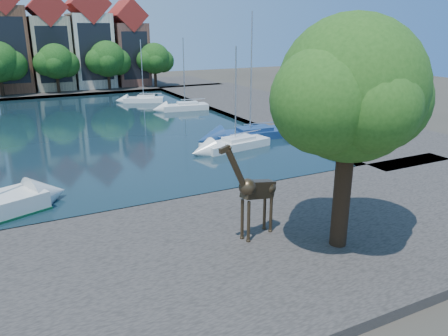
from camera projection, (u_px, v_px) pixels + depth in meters
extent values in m
plane|color=#38332B|center=(134.00, 214.00, 25.61)|extent=(160.00, 160.00, 0.00)
cube|color=black|center=(72.00, 130.00, 45.99)|extent=(38.00, 50.00, 0.08)
cube|color=#47413D|center=(177.00, 266.00, 19.59)|extent=(50.00, 14.00, 0.50)
cube|color=#47413D|center=(43.00, 90.00, 73.10)|extent=(60.00, 16.00, 0.50)
cube|color=#47413D|center=(272.00, 109.00, 56.61)|extent=(14.00, 52.00, 0.50)
cylinder|color=#332114|center=(342.00, 191.00, 20.17)|extent=(0.80, 0.80, 5.50)
sphere|color=#234F16|center=(351.00, 89.00, 18.72)|extent=(6.40, 6.40, 6.40)
sphere|color=#234F16|center=(378.00, 100.00, 20.00)|extent=(4.80, 4.80, 4.80)
sphere|color=#234F16|center=(324.00, 101.00, 17.73)|extent=(4.48, 4.48, 4.48)
cube|color=brown|center=(10.00, 49.00, 69.31)|extent=(5.39, 9.00, 13.00)
cube|color=black|center=(11.00, 51.00, 65.50)|extent=(4.40, 0.05, 9.75)
cube|color=tan|center=(51.00, 53.00, 72.10)|extent=(5.88, 9.00, 11.50)
cube|color=#A72721|center=(45.00, 8.00, 69.92)|extent=(5.94, 9.18, 5.94)
cube|color=black|center=(54.00, 55.00, 68.30)|extent=(4.80, 0.05, 8.62)
cube|color=beige|center=(91.00, 51.00, 74.81)|extent=(6.37, 9.00, 12.00)
cube|color=#A72721|center=(87.00, 5.00, 72.51)|extent=(6.43, 9.18, 6.43)
cube|color=black|center=(96.00, 52.00, 71.00)|extent=(5.20, 0.05, 9.00)
cube|color=brown|center=(129.00, 54.00, 77.82)|extent=(5.39, 9.00, 10.50)
cube|color=#A72721|center=(126.00, 16.00, 75.82)|extent=(5.44, 9.18, 5.44)
cube|color=black|center=(136.00, 56.00, 74.01)|extent=(4.40, 0.05, 7.88)
cylinder|color=#332114|center=(2.00, 85.00, 65.30)|extent=(0.50, 0.50, 3.20)
sphere|color=#153D11|center=(12.00, 65.00, 65.45)|extent=(4.50, 4.50, 4.50)
cylinder|color=#332114|center=(58.00, 82.00, 68.72)|extent=(0.50, 0.50, 3.20)
sphere|color=#153D11|center=(56.00, 61.00, 67.72)|extent=(5.40, 5.40, 5.40)
sphere|color=#153D11|center=(67.00, 64.00, 68.83)|extent=(4.05, 4.05, 4.05)
sphere|color=#153D11|center=(46.00, 64.00, 66.83)|extent=(3.78, 3.78, 3.78)
cylinder|color=#332114|center=(109.00, 80.00, 72.14)|extent=(0.50, 0.50, 3.20)
sphere|color=#153D11|center=(107.00, 59.00, 71.10)|extent=(5.80, 5.80, 5.80)
sphere|color=#153D11|center=(118.00, 62.00, 72.28)|extent=(4.35, 4.35, 4.35)
sphere|color=#153D11|center=(98.00, 61.00, 70.17)|extent=(4.06, 4.06, 4.06)
cylinder|color=#332114|center=(155.00, 77.00, 75.56)|extent=(0.50, 0.50, 3.20)
sphere|color=#153D11|center=(155.00, 58.00, 74.58)|extent=(5.20, 5.20, 5.20)
sphere|color=#153D11|center=(163.00, 61.00, 75.66)|extent=(3.90, 3.90, 3.90)
sphere|color=#153D11|center=(147.00, 60.00, 73.71)|extent=(3.64, 3.64, 3.64)
cylinder|color=#3C2E1E|center=(249.00, 222.00, 20.93)|extent=(0.16, 0.16, 2.09)
cylinder|color=#3C2E1E|center=(242.00, 219.00, 21.24)|extent=(0.16, 0.16, 2.09)
cylinder|color=#3C2E1E|center=(271.00, 213.00, 21.95)|extent=(0.16, 0.16, 2.09)
cylinder|color=#3C2E1E|center=(265.00, 210.00, 22.26)|extent=(0.16, 0.16, 2.09)
cube|color=#3C2E1E|center=(258.00, 189.00, 21.19)|extent=(2.10, 1.07, 1.22)
cylinder|color=#3C2E1E|center=(236.00, 169.00, 19.83)|extent=(1.37, 0.64, 2.16)
cube|color=#3C2E1E|center=(225.00, 149.00, 19.04)|extent=(0.61, 0.33, 0.33)
cube|color=silver|center=(235.00, 143.00, 38.96)|extent=(6.66, 3.27, 0.90)
cube|color=silver|center=(235.00, 140.00, 38.87)|extent=(3.01, 2.01, 0.50)
cylinder|color=#B2B2B7|center=(236.00, 95.00, 37.62)|extent=(0.12, 0.12, 8.16)
cube|color=navy|center=(250.00, 133.00, 42.41)|extent=(7.70, 3.05, 0.97)
cube|color=navy|center=(250.00, 130.00, 42.31)|extent=(3.41, 2.03, 0.54)
cylinder|color=#B2B2B7|center=(251.00, 73.00, 40.64)|extent=(0.13, 0.13, 10.96)
cube|color=white|center=(185.00, 106.00, 56.86)|extent=(6.14, 2.81, 0.93)
cube|color=white|center=(185.00, 104.00, 56.77)|extent=(2.76, 1.77, 0.52)
cylinder|color=#B2B2B7|center=(184.00, 72.00, 55.49)|extent=(0.12, 0.12, 8.35)
cube|color=white|center=(144.00, 99.00, 62.75)|extent=(5.91, 4.01, 0.87)
cube|color=white|center=(144.00, 97.00, 62.66)|extent=(2.79, 2.23, 0.48)
cylinder|color=#B2B2B7|center=(142.00, 69.00, 61.44)|extent=(0.12, 0.12, 8.00)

